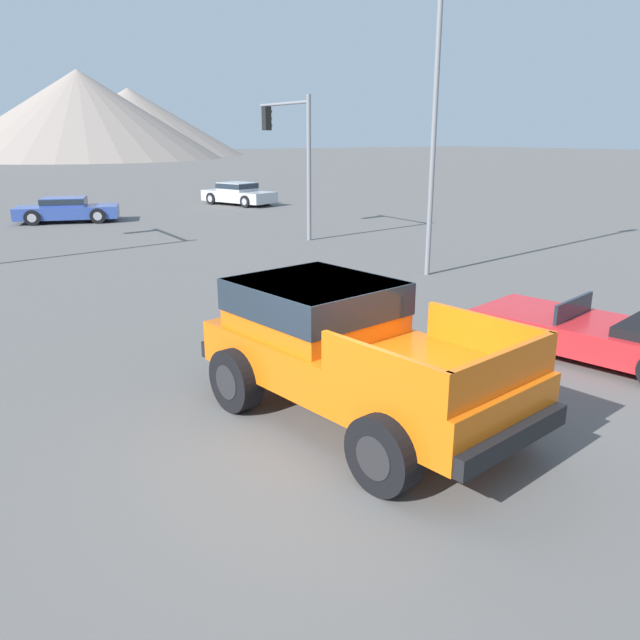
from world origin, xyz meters
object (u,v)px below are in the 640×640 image
orange_pickup_truck (344,343)px  red_convertible_car (598,335)px  parked_car_silver (238,193)px  street_lamp_post (437,69)px  traffic_light_main (289,139)px  parked_car_blue (67,209)px

orange_pickup_truck → red_convertible_car: bearing=-14.4°
orange_pickup_truck → parked_car_silver: 27.89m
red_convertible_car → street_lamp_post: size_ratio=0.48×
red_convertible_car → traffic_light_main: 15.65m
traffic_light_main → red_convertible_car: bearing=170.8°
orange_pickup_truck → traffic_light_main: size_ratio=0.99×
street_lamp_post → parked_car_silver: bearing=80.1°
orange_pickup_truck → traffic_light_main: (7.52, 14.63, 2.58)m
orange_pickup_truck → parked_car_blue: 23.32m
parked_car_blue → traffic_light_main: (6.59, -8.66, 3.04)m
orange_pickup_truck → traffic_light_main: 16.65m
traffic_light_main → parked_car_silver: bearing=-15.4°
red_convertible_car → parked_car_blue: 24.14m
orange_pickup_truck → parked_car_blue: bearing=78.8°
red_convertible_car → traffic_light_main: bearing=68.1°
red_convertible_car → street_lamp_post: street_lamp_post is taller
orange_pickup_truck → street_lamp_post: (7.16, 6.25, 4.36)m
parked_car_blue → parked_car_silver: (9.66, 2.51, 0.05)m
red_convertible_car → traffic_light_main: (2.44, 15.12, 3.21)m
parked_car_silver → street_lamp_post: street_lamp_post is taller
parked_car_blue → traffic_light_main: bearing=55.7°
red_convertible_car → parked_car_silver: bearing=65.5°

